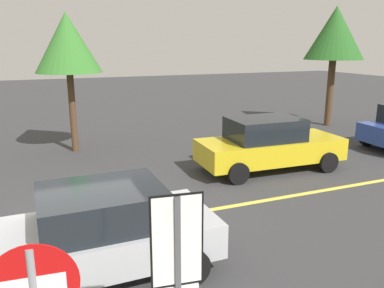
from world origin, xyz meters
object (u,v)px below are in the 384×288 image
(car_yellow_mid_road, at_px, (269,144))
(tree_centre_verge, at_px, (67,44))
(speed_limit_sign, at_px, (177,265))
(tree_left_verge, at_px, (335,34))
(car_silver_far_lane, at_px, (94,232))

(car_yellow_mid_road, xyz_separation_m, tree_centre_verge, (-5.46, 4.65, 3.08))
(speed_limit_sign, bearing_deg, tree_left_verge, 43.90)
(speed_limit_sign, distance_m, tree_left_verge, 17.12)
(speed_limit_sign, height_order, car_yellow_mid_road, speed_limit_sign)
(car_silver_far_lane, height_order, tree_centre_verge, tree_centre_verge)
(car_silver_far_lane, xyz_separation_m, car_yellow_mid_road, (6.01, 3.88, 0.05))
(speed_limit_sign, bearing_deg, tree_centre_verge, 89.41)
(car_silver_far_lane, distance_m, tree_centre_verge, 9.10)
(car_yellow_mid_road, xyz_separation_m, tree_left_verge, (6.62, 4.88, 3.52))
(speed_limit_sign, xyz_separation_m, car_silver_far_lane, (-0.43, 2.97, -0.97))
(speed_limit_sign, bearing_deg, car_yellow_mid_road, 50.84)
(car_silver_far_lane, xyz_separation_m, tree_centre_verge, (0.55, 8.53, 3.13))
(speed_limit_sign, distance_m, car_yellow_mid_road, 8.88)
(car_silver_far_lane, bearing_deg, tree_left_verge, 34.78)
(tree_left_verge, bearing_deg, tree_centre_verge, -178.87)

